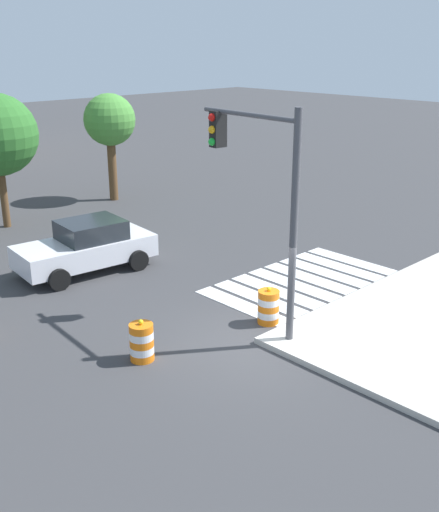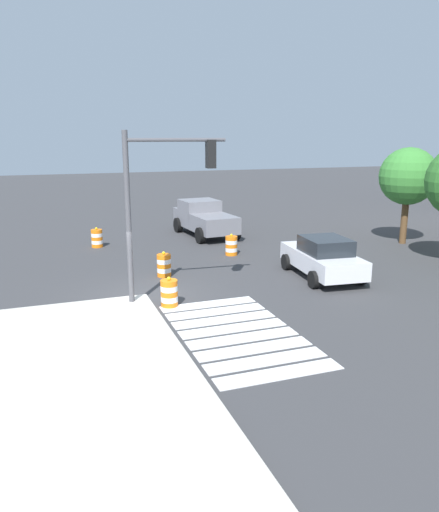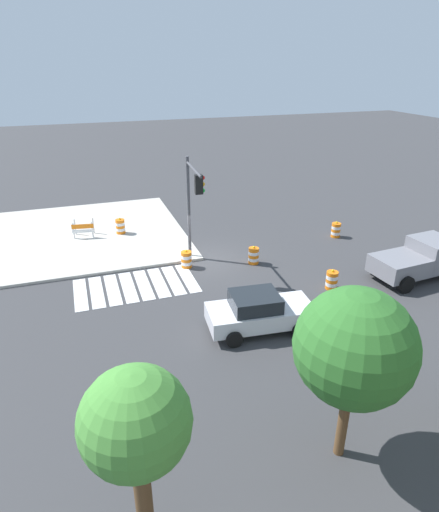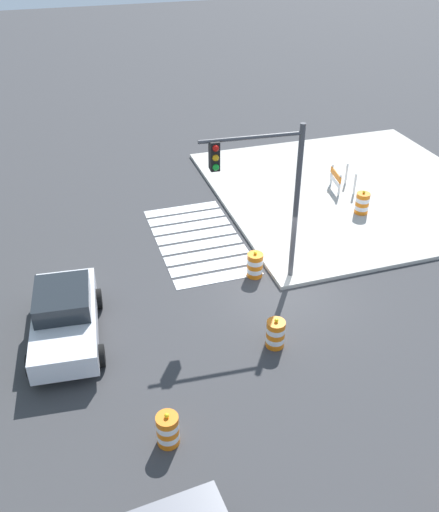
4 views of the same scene
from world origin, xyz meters
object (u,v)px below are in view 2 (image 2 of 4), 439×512
at_px(traffic_barrel_near_corner, 169,293).
at_px(traffic_light_pole, 163,186).
at_px(traffic_barrel_median_near, 231,246).
at_px(street_tree_streetside_near, 408,177).
at_px(pickup_truck, 203,218).
at_px(traffic_barrel_median_far, 164,265).
at_px(sports_car, 323,257).
at_px(traffic_barrel_crosswalk_end, 97,238).

xyz_separation_m(traffic_barrel_near_corner, traffic_light_pole, (-0.44, -0.01, 3.46)).
relative_size(traffic_barrel_median_near, street_tree_streetside_near, 0.21).
xyz_separation_m(traffic_barrel_near_corner, traffic_barrel_median_near, (-6.02, 4.53, 0.00)).
height_order(pickup_truck, traffic_barrel_median_near, pickup_truck).
height_order(traffic_barrel_median_far, traffic_light_pole, traffic_light_pole).
relative_size(traffic_barrel_median_far, street_tree_streetside_near, 0.21).
height_order(sports_car, traffic_barrel_median_near, sports_car).
bearing_deg(sports_car, traffic_barrel_median_near, -156.60).
height_order(traffic_barrel_crosswalk_end, traffic_barrel_median_near, same).
xyz_separation_m(traffic_barrel_crosswalk_end, traffic_barrel_median_near, (3.89, 5.75, 0.00)).
xyz_separation_m(pickup_truck, traffic_barrel_median_near, (5.08, -0.28, -0.52)).
xyz_separation_m(traffic_barrel_crosswalk_end, traffic_barrel_median_far, (6.35, 1.91, 0.00)).
bearing_deg(sports_car, traffic_barrel_crosswalk_end, -137.85).
bearing_deg(pickup_truck, traffic_barrel_median_near, -3.14).
bearing_deg(traffic_barrel_median_far, pickup_truck, 151.34).
xyz_separation_m(traffic_barrel_median_far, traffic_light_pole, (3.13, -0.70, 3.46)).
bearing_deg(traffic_barrel_median_near, pickup_truck, 176.86).
relative_size(sports_car, traffic_barrel_crosswalk_end, 4.37).
relative_size(pickup_truck, traffic_barrel_near_corner, 5.19).
height_order(sports_car, traffic_barrel_crosswalk_end, sports_car).
xyz_separation_m(traffic_barrel_crosswalk_end, street_tree_streetside_near, (4.51, 15.11, 3.00)).
relative_size(traffic_barrel_near_corner, traffic_barrel_median_far, 1.00).
distance_m(pickup_truck, traffic_barrel_median_far, 8.60).
distance_m(traffic_barrel_median_near, traffic_barrel_median_far, 4.56).
bearing_deg(traffic_light_pole, traffic_barrel_median_far, 167.31).
xyz_separation_m(traffic_barrel_median_near, street_tree_streetside_near, (0.61, 9.37, 3.00)).
bearing_deg(traffic_barrel_near_corner, street_tree_streetside_near, 111.25).
bearing_deg(sports_car, traffic_barrel_median_far, -110.98).
height_order(sports_car, street_tree_streetside_near, street_tree_streetside_near).
height_order(sports_car, pickup_truck, pickup_truck).
relative_size(pickup_truck, street_tree_streetside_near, 1.07).
xyz_separation_m(traffic_barrel_crosswalk_end, traffic_light_pole, (9.47, 1.20, 3.46)).
xyz_separation_m(sports_car, traffic_barrel_near_corner, (1.31, -6.57, -0.36)).
height_order(sports_car, traffic_light_pole, traffic_light_pole).
relative_size(traffic_barrel_crosswalk_end, traffic_light_pole, 0.19).
xyz_separation_m(traffic_barrel_median_near, traffic_barrel_median_far, (2.45, -3.84, 0.00)).
xyz_separation_m(pickup_truck, traffic_barrel_median_far, (7.53, -4.12, -0.52)).
bearing_deg(traffic_barrel_crosswalk_end, traffic_barrel_median_near, 55.88).
bearing_deg(pickup_truck, traffic_barrel_crosswalk_end, -78.85).
distance_m(traffic_barrel_near_corner, traffic_light_pole, 3.48).
bearing_deg(street_tree_streetside_near, pickup_truck, -122.08).
distance_m(traffic_barrel_median_far, street_tree_streetside_near, 13.66).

